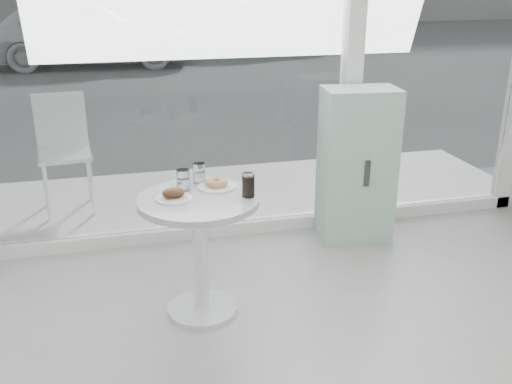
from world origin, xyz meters
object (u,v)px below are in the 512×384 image
object	(u,v)px
car_white	(86,31)
plate_fritter	(174,195)
mint_cabinet	(357,165)
water_tumbler_a	(183,181)
cola_glass	(248,186)
car_silver	(251,27)
water_tumbler_b	(199,174)
main_table	(199,231)
patio_chair	(64,145)
plate_donut	(217,184)

from	to	relation	value
car_white	plate_fritter	distance (m)	11.05
mint_cabinet	water_tumbler_a	size ratio (longest dim) A/B	9.32
car_white	cola_glass	world-z (taller)	car_white
car_silver	water_tumbler_b	size ratio (longest dim) A/B	32.55
main_table	car_white	distance (m)	11.07
water_tumbler_b	patio_chair	bearing A→B (deg)	119.38
main_table	car_silver	bearing A→B (deg)	75.02
car_silver	plate_fritter	bearing A→B (deg)	163.99
patio_chair	car_silver	size ratio (longest dim) A/B	0.25
mint_cabinet	plate_donut	distance (m)	1.41
car_white	water_tumbler_a	distance (m)	10.92
patio_chair	cola_glass	world-z (taller)	patio_chair
mint_cabinet	car_silver	size ratio (longest dim) A/B	0.30
car_white	water_tumbler_b	size ratio (longest dim) A/B	37.54
car_white	car_silver	bearing A→B (deg)	-64.65
patio_chair	car_silver	xyz separation A→B (m)	(4.29, 10.78, 0.05)
mint_cabinet	cola_glass	size ratio (longest dim) A/B	8.48
main_table	car_silver	distance (m)	13.15
water_tumbler_b	cola_glass	distance (m)	0.39
main_table	plate_donut	size ratio (longest dim) A/B	3.20
patio_chair	cola_glass	size ratio (longest dim) A/B	7.04
water_tumbler_a	cola_glass	bearing A→B (deg)	-29.58
car_white	plate_donut	size ratio (longest dim) A/B	19.60
water_tumbler_a	water_tumbler_b	bearing A→B (deg)	44.16
plate_donut	water_tumbler_b	xyz separation A→B (m)	(-0.09, 0.12, 0.03)
car_white	plate_fritter	world-z (taller)	car_white
mint_cabinet	cola_glass	xyz separation A→B (m)	(-1.07, -0.86, 0.24)
plate_donut	water_tumbler_b	size ratio (longest dim) A/B	1.92
main_table	plate_fritter	world-z (taller)	plate_fritter
plate_fritter	water_tumbler_b	bearing A→B (deg)	53.18
water_tumbler_b	car_silver	bearing A→B (deg)	74.93
plate_fritter	plate_donut	bearing A→B (deg)	25.82
car_white	plate_fritter	size ratio (longest dim) A/B	22.04
car_silver	plate_donut	size ratio (longest dim) A/B	16.99
mint_cabinet	water_tumbler_a	bearing A→B (deg)	-148.40
mint_cabinet	car_silver	world-z (taller)	car_silver
main_table	mint_cabinet	xyz separation A→B (m)	(1.36, 0.81, 0.05)
water_tumbler_b	cola_glass	xyz separation A→B (m)	(0.24, -0.31, 0.01)
water_tumbler_a	plate_fritter	bearing A→B (deg)	-117.71
plate_fritter	water_tumbler_b	xyz separation A→B (m)	(0.19, 0.25, 0.03)
plate_donut	water_tumbler_b	world-z (taller)	water_tumbler_b
main_table	plate_fritter	size ratio (longest dim) A/B	3.60
plate_donut	cola_glass	distance (m)	0.25
car_white	main_table	bearing A→B (deg)	-171.01
car_white	water_tumbler_a	bearing A→B (deg)	-171.29
main_table	water_tumbler_a	distance (m)	0.32
car_silver	car_white	bearing A→B (deg)	110.72
cola_glass	car_white	bearing A→B (deg)	96.25
mint_cabinet	patio_chair	world-z (taller)	mint_cabinet
main_table	cola_glass	distance (m)	0.41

